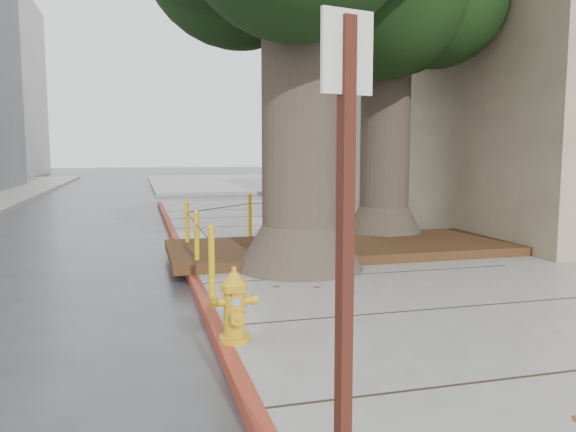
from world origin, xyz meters
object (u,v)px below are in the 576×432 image
at_px(car_red, 464,180).
at_px(car_silver, 328,184).
at_px(fire_hydrant, 234,306).
at_px(signpost, 345,268).

bearing_deg(car_red, car_silver, 85.52).
xyz_separation_m(fire_hydrant, car_red, (13.90, 17.94, 0.17)).
height_order(car_silver, car_red, car_red).
relative_size(fire_hydrant, signpost, 0.31).
distance_m(fire_hydrant, car_silver, 18.96).
xyz_separation_m(signpost, car_red, (13.95, 21.05, -0.83)).
distance_m(signpost, car_red, 25.26).
relative_size(fire_hydrant, car_red, 0.18).
relative_size(signpost, car_silver, 0.65).
height_order(signpost, car_silver, signpost).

